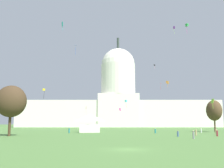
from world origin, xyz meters
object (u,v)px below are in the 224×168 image
at_px(person_teal_back_right, 157,131).
at_px(kite_blue_high, 77,47).
at_px(person_maroon_lawn_far_right, 219,133).
at_px(person_tan_lawn_far_left, 197,133).
at_px(kite_black_high, 156,65).
at_px(tree_east_far, 215,110).
at_px(person_tan_front_right, 217,132).
at_px(person_denim_near_tree_east, 179,134).
at_px(kite_lime_low, 214,101).
at_px(kite_cyan_low, 127,101).
at_px(kite_yellow_low, 45,91).
at_px(kite_orange_mid, 169,82).
at_px(kite_red_mid, 161,84).
at_px(capitol_building, 119,102).
at_px(kite_turquoise_mid, 64,25).
at_px(person_grey_mid_left, 195,135).
at_px(kite_magenta_low, 121,109).
at_px(event_tent, 91,123).
at_px(person_white_back_left, 203,131).
at_px(kite_green_high, 188,25).
at_px(person_teal_front_center, 70,131).
at_px(kite_violet_high, 175,28).
at_px(tree_west_near, 12,101).
at_px(kite_pink_low, 87,109).

relative_size(person_teal_back_right, kite_blue_high, 0.39).
distance_m(person_maroon_lawn_far_right, person_tan_lawn_far_left, 5.61).
xyz_separation_m(person_tan_lawn_far_left, kite_black_high, (3.56, 82.41, 36.76)).
distance_m(tree_east_far, person_maroon_lawn_far_right, 31.77).
height_order(person_tan_front_right, person_denim_near_tree_east, person_tan_front_right).
height_order(person_teal_back_right, kite_lime_low, kite_lime_low).
distance_m(kite_cyan_low, kite_yellow_low, 50.98).
relative_size(kite_orange_mid, kite_lime_low, 1.36).
bearing_deg(kite_lime_low, kite_red_mid, -149.51).
bearing_deg(person_maroon_lawn_far_right, kite_red_mid, 25.33).
relative_size(capitol_building, tree_east_far, 12.77).
xyz_separation_m(tree_east_far, kite_turquoise_mid, (-52.67, -17.67, 25.87)).
distance_m(person_grey_mid_left, kite_cyan_low, 76.56).
distance_m(capitol_building, kite_turquoise_mid, 118.37).
bearing_deg(kite_magenta_low, event_tent, -21.84).
distance_m(person_white_back_left, kite_cyan_low, 50.31).
bearing_deg(tree_east_far, kite_orange_mid, 113.67).
relative_size(event_tent, kite_turquoise_mid, 2.63).
relative_size(person_denim_near_tree_east, kite_orange_mid, 0.45).
bearing_deg(tree_east_far, kite_yellow_low, -175.21).
distance_m(kite_black_high, kite_green_high, 49.40).
bearing_deg(kite_turquoise_mid, kite_black_high, -17.10).
bearing_deg(person_grey_mid_left, person_tan_lawn_far_left, 41.21).
distance_m(person_teal_front_center, kite_blue_high, 42.77).
relative_size(event_tent, kite_violet_high, 2.19).
relative_size(person_white_back_left, kite_green_high, 0.36).
relative_size(person_grey_mid_left, kite_magenta_low, 1.15).
height_order(person_tan_front_right, kite_cyan_low, kite_cyan_low).
bearing_deg(kite_red_mid, tree_east_far, 64.40).
bearing_deg(kite_green_high, person_grey_mid_left, -53.62).
height_order(kite_green_high, kite_yellow_low, kite_green_high).
distance_m(person_denim_near_tree_east, kite_green_high, 60.11).
bearing_deg(event_tent, kite_magenta_low, 71.23).
relative_size(tree_west_near, person_tan_lawn_far_left, 7.78).
distance_m(person_teal_front_center, kite_orange_mid, 57.20).
xyz_separation_m(person_maroon_lawn_far_right, kite_green_high, (5.29, 37.70, 43.06)).
bearing_deg(kite_cyan_low, kite_yellow_low, -81.05).
bearing_deg(person_teal_back_right, kite_pink_low, 42.44).
height_order(person_maroon_lawn_far_right, kite_green_high, kite_green_high).
bearing_deg(person_white_back_left, kite_green_high, -147.28).
bearing_deg(kite_magenta_low, person_grey_mid_left, 1.45).
distance_m(kite_orange_mid, kite_blue_high, 45.41).
height_order(person_teal_back_right, kite_green_high, kite_green_high).
bearing_deg(kite_green_high, person_white_back_left, -43.36).
height_order(kite_red_mid, kite_black_high, kite_black_high).
height_order(person_grey_mid_left, kite_pink_low, kite_pink_low).
bearing_deg(kite_red_mid, person_teal_back_right, 44.55).
bearing_deg(capitol_building, kite_green_high, -73.33).
xyz_separation_m(kite_lime_low, kite_violet_high, (2.04, 43.12, 35.68)).
height_order(kite_black_high, kite_pink_low, kite_black_high).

